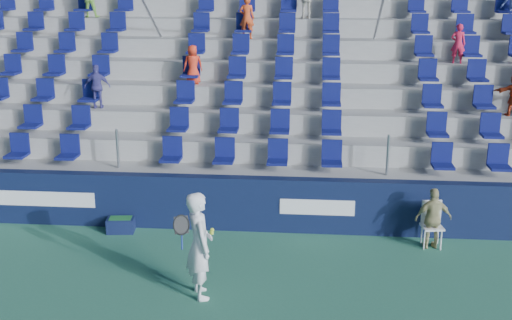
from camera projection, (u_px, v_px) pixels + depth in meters
The scene contains 7 objects.
ground at pixel (230, 298), 11.17m from camera, with size 70.00×70.00×0.00m, color #2F6F54.
sponsor_wall at pixel (248, 204), 14.02m from camera, with size 24.00×0.32×1.20m.
grandstand at pixel (266, 93), 18.46m from camera, with size 24.00×8.17×6.63m.
tennis_player at pixel (199, 245), 10.99m from camera, with size 0.75×0.82×1.91m.
line_judge_chair at pixel (432, 220), 13.23m from camera, with size 0.47×0.48×0.95m.
line_judge at pixel (433, 218), 13.06m from camera, with size 0.75×0.31×1.28m, color tan.
ball_bin at pixel (121, 224), 13.99m from camera, with size 0.62×0.44×0.33m.
Camera 1 is at (1.34, -9.98, 5.43)m, focal length 45.00 mm.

